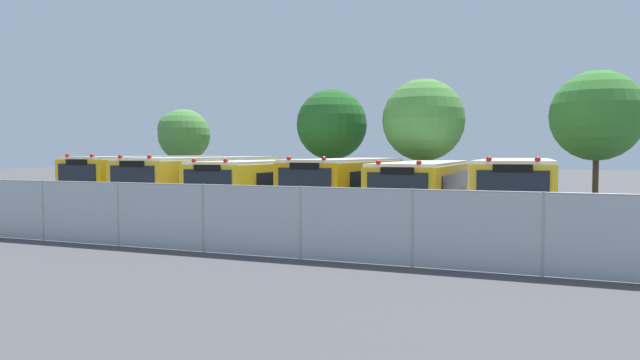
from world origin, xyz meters
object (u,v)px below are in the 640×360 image
object	(u,v)px
school_bus_2	(272,185)
traffic_cone	(331,243)
tree_2	(422,119)
school_bus_1	(208,182)
tree_0	(182,134)
school_bus_0	(155,180)
school_bus_5	(516,189)
tree_3	(596,116)
tree_1	(329,126)
school_bus_4	(425,188)
school_bus_3	(348,185)

from	to	relation	value
school_bus_2	traffic_cone	xyz separation A→B (m)	(5.80, -8.27, -1.06)
tree_2	school_bus_1	bearing A→B (deg)	-138.13
school_bus_1	tree_0	xyz separation A→B (m)	(-7.56, 8.88, 2.59)
school_bus_0	school_bus_5	bearing A→B (deg)	-179.97
school_bus_0	school_bus_2	size ratio (longest dim) A/B	0.96
school_bus_1	tree_2	xyz separation A→B (m)	(8.51, 7.63, 3.14)
school_bus_0	tree_3	distance (m)	22.69
school_bus_0	tree_3	size ratio (longest dim) A/B	1.46
tree_1	traffic_cone	bearing A→B (deg)	-69.69
tree_1	tree_2	bearing A→B (deg)	-14.73
tree_3	tree_0	bearing A→B (deg)	-177.98
school_bus_2	tree_0	xyz separation A→B (m)	(-10.87, 8.89, 2.66)
school_bus_4	tree_1	xyz separation A→B (m)	(-7.43, 8.86, 3.06)
school_bus_2	school_bus_4	distance (m)	6.78
tree_1	school_bus_4	bearing A→B (deg)	-50.02
school_bus_2	traffic_cone	size ratio (longest dim) A/B	17.85
tree_2	tree_3	xyz separation A→B (m)	(8.61, 2.12, 0.12)
school_bus_3	school_bus_4	distance (m)	3.30
school_bus_1	school_bus_4	bearing A→B (deg)	-179.60
tree_1	traffic_cone	size ratio (longest dim) A/B	10.99
school_bus_1	school_bus_2	world-z (taller)	school_bus_1
school_bus_3	tree_2	bearing A→B (deg)	-102.24
traffic_cone	tree_0	bearing A→B (deg)	134.18
school_bus_5	school_bus_3	bearing A→B (deg)	-2.65
school_bus_4	school_bus_5	distance (m)	3.55
tree_3	tree_2	bearing A→B (deg)	-166.16
school_bus_2	tree_2	size ratio (longest dim) A/B	1.58
school_bus_4	tree_3	size ratio (longest dim) A/B	1.53
school_bus_4	traffic_cone	world-z (taller)	school_bus_4
school_bus_5	tree_3	world-z (taller)	tree_3
school_bus_2	school_bus_4	world-z (taller)	school_bus_2
school_bus_0	school_bus_4	distance (m)	13.33
school_bus_4	tree_2	world-z (taller)	tree_2
school_bus_0	school_bus_4	world-z (taller)	school_bus_0
school_bus_4	tree_0	world-z (taller)	tree_0
tree_1	school_bus_5	bearing A→B (deg)	-39.75
school_bus_0	school_bus_2	world-z (taller)	school_bus_0
school_bus_0	school_bus_3	distance (m)	10.03
tree_2	traffic_cone	bearing A→B (deg)	-87.83
tree_0	school_bus_3	bearing A→B (deg)	-31.01
school_bus_0	school_bus_2	distance (m)	6.57
school_bus_2	school_bus_3	size ratio (longest dim) A/B	1.11
traffic_cone	school_bus_0	bearing A→B (deg)	145.22
school_bus_3	traffic_cone	bearing A→B (deg)	106.19
school_bus_4	tree_0	distance (m)	19.80
school_bus_2	tree_0	distance (m)	14.30
school_bus_4	tree_0	xyz separation A→B (m)	(-17.65, 8.57, 2.67)
school_bus_3	tree_2	xyz separation A→B (m)	(1.73, 7.37, 3.17)
school_bus_4	tree_1	bearing A→B (deg)	-50.97
school_bus_1	school_bus_3	bearing A→B (deg)	-179.20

